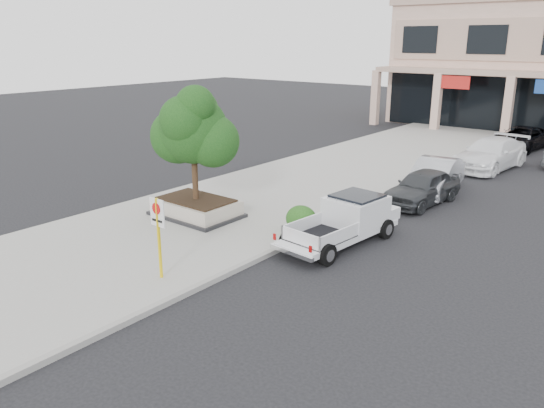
{
  "coord_description": "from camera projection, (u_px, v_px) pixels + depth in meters",
  "views": [
    {
      "loc": [
        8.2,
        -11.0,
        6.5
      ],
      "look_at": [
        -1.88,
        1.5,
        1.5
      ],
      "focal_mm": 35.0,
      "sensor_mm": 36.0,
      "label": 1
    }
  ],
  "objects": [
    {
      "name": "pickup_truck",
      "position": [
        340.0,
        222.0,
        17.35
      ],
      "size": [
        2.28,
        5.05,
        1.54
      ],
      "primitive_type": null,
      "rotation": [
        0.0,
        0.0,
        -0.1
      ],
      "color": "silver",
      "rests_on": "ground"
    },
    {
      "name": "ground",
      "position": [
        290.0,
        279.0,
        15.02
      ],
      "size": [
        120.0,
        120.0,
        0.0
      ],
      "primitive_type": "plane",
      "color": "black",
      "rests_on": "ground"
    },
    {
      "name": "curb_car_c",
      "position": [
        490.0,
        154.0,
        27.6
      ],
      "size": [
        2.85,
        5.69,
        1.59
      ],
      "primitive_type": "imported",
      "rotation": [
        0.0,
        0.0,
        -0.12
      ],
      "color": "white",
      "rests_on": "ground"
    },
    {
      "name": "no_parking_sign",
      "position": [
        158.0,
        227.0,
        14.35
      ],
      "size": [
        0.55,
        0.09,
        2.3
      ],
      "color": "yellow",
      "rests_on": "sidewalk"
    },
    {
      "name": "curb_car_b",
      "position": [
        435.0,
        176.0,
        23.26
      ],
      "size": [
        2.12,
        4.72,
        1.5
      ],
      "primitive_type": "imported",
      "rotation": [
        0.0,
        0.0,
        0.12
      ],
      "color": "#A8AAB1",
      "rests_on": "ground"
    },
    {
      "name": "curb_car_a",
      "position": [
        422.0,
        187.0,
        21.72
      ],
      "size": [
        2.09,
        4.3,
        1.41
      ],
      "primitive_type": "imported",
      "rotation": [
        0.0,
        0.0,
        -0.1
      ],
      "color": "#2F3235",
      "rests_on": "ground"
    },
    {
      "name": "curb_car_d",
      "position": [
        521.0,
        138.0,
        32.51
      ],
      "size": [
        2.97,
        5.27,
        1.39
      ],
      "primitive_type": "imported",
      "rotation": [
        0.0,
        0.0,
        -0.14
      ],
      "color": "black",
      "rests_on": "ground"
    },
    {
      "name": "sidewalk",
      "position": [
        272.0,
        196.0,
        22.76
      ],
      "size": [
        8.0,
        52.0,
        0.15
      ],
      "primitive_type": "cube",
      "color": "gray",
      "rests_on": "ground"
    },
    {
      "name": "hedge",
      "position": [
        301.0,
        219.0,
        18.15
      ],
      "size": [
        1.1,
        0.99,
        0.93
      ],
      "primitive_type": "ellipsoid",
      "color": "#1F4112",
      "rests_on": "sidewalk"
    },
    {
      "name": "planter",
      "position": [
        196.0,
        207.0,
        19.85
      ],
      "size": [
        3.2,
        2.2,
        0.68
      ],
      "color": "black",
      "rests_on": "sidewalk"
    },
    {
      "name": "planter_tree",
      "position": [
        199.0,
        129.0,
        19.01
      ],
      "size": [
        2.9,
        2.55,
        4.0
      ],
      "color": "#311F13",
      "rests_on": "planter"
    },
    {
      "name": "curb",
      "position": [
        352.0,
        214.0,
        20.39
      ],
      "size": [
        0.2,
        52.0,
        0.15
      ],
      "primitive_type": "cube",
      "color": "gray",
      "rests_on": "ground"
    }
  ]
}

